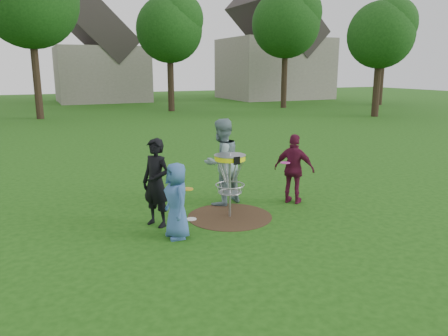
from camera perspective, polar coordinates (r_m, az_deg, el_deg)
name	(u,v)px	position (r m, az deg, el deg)	size (l,w,h in m)	color
ground	(230,217)	(9.36, 0.76, -6.36)	(100.00, 100.00, 0.00)	#19470F
dirt_patch	(230,216)	(9.35, 0.76, -6.33)	(1.80, 1.80, 0.01)	#47331E
player_blue	(177,201)	(8.08, -6.19, -4.26)	(0.70, 0.45, 1.43)	#385E9A
player_black	(156,183)	(8.70, -8.86, -1.92)	(0.64, 0.42, 1.77)	black
player_grey	(221,162)	(9.96, -0.34, 0.78)	(0.97, 0.75, 1.99)	gray
player_maroon	(294,169)	(10.21, 9.15, -0.13)	(0.95, 0.40, 1.62)	maroon
disc_on_grass	(191,219)	(9.19, -4.30, -6.69)	(0.22, 0.22, 0.02)	white
disc_golf_basket	(230,170)	(9.07, 0.78, -0.27)	(0.66, 0.67, 1.38)	#9EA0A5
held_discs	(219,169)	(9.09, -0.59, -0.09)	(2.99, 1.38, 0.36)	gold
tree_row	(93,15)	(29.14, -16.78, 18.55)	(51.20, 17.42, 9.90)	#38281C
house_row	(124,56)	(41.95, -12.96, 14.05)	(44.50, 10.65, 11.62)	gray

